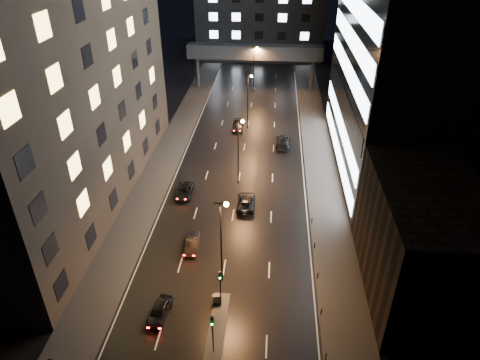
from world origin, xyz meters
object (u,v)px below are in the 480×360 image
at_px(car_away_c, 184,191).
at_px(car_away_b, 192,244).
at_px(car_away_d, 238,126).
at_px(car_toward_b, 283,142).
at_px(utility_cabinet, 217,299).
at_px(car_away_a, 159,311).
at_px(car_toward_a, 246,202).

bearing_deg(car_away_c, car_away_b, -74.84).
distance_m(car_away_d, car_toward_b, 10.31).
bearing_deg(car_away_c, utility_cabinet, -70.34).
height_order(car_away_a, utility_cabinet, car_away_a).
distance_m(car_away_a, car_toward_a, 20.80).
bearing_deg(car_away_a, car_away_b, 90.09).
height_order(car_away_d, utility_cabinet, car_away_d).
height_order(car_away_d, car_toward_a, car_toward_a).
distance_m(car_away_b, car_away_d, 34.20).
bearing_deg(car_away_d, car_toward_a, -86.70).
relative_size(car_toward_a, utility_cabinet, 4.61).
relative_size(car_away_b, car_away_c, 0.88).
height_order(car_away_c, car_toward_a, car_toward_a).
bearing_deg(car_toward_a, car_toward_b, -105.55).
relative_size(car_toward_a, car_toward_b, 0.89).
bearing_deg(car_toward_a, utility_cabinet, 84.25).
distance_m(car_away_b, car_away_c, 11.72).
distance_m(car_away_c, utility_cabinet, 20.87).
xyz_separation_m(car_toward_a, car_toward_b, (5.05, 18.69, 0.12)).
relative_size(car_away_a, car_away_c, 0.87).
height_order(car_away_a, car_away_c, car_away_a).
relative_size(car_away_a, car_away_b, 0.99).
xyz_separation_m(car_away_d, utility_cabinet, (1.61, -42.42, 0.01)).
bearing_deg(car_away_b, car_away_a, -100.66).
xyz_separation_m(car_away_a, car_toward_a, (7.02, 19.58, 0.01)).
distance_m(car_away_b, car_toward_b, 29.99).
bearing_deg(car_away_b, car_toward_b, 65.89).
height_order(car_toward_a, utility_cabinet, car_toward_a).
xyz_separation_m(car_away_d, car_toward_b, (8.31, -6.10, 0.14)).
height_order(car_away_d, car_toward_b, car_toward_b).
bearing_deg(car_away_d, car_away_a, -99.04).
distance_m(car_away_a, car_toward_b, 40.13).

